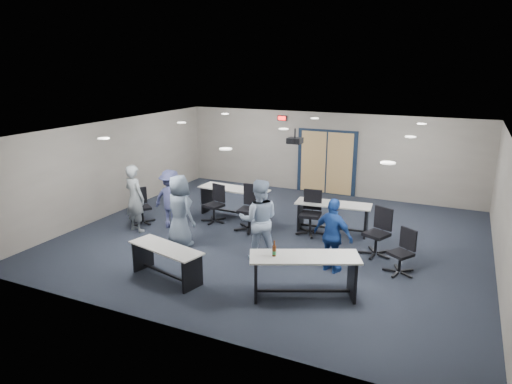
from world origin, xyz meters
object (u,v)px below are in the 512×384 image
at_px(chair_back_d, 377,232).
at_px(table_front_left, 166,257).
at_px(chair_back_c, 310,213).
at_px(person_navy, 333,236).
at_px(table_back_left, 234,197).
at_px(chair_back_a, 214,204).
at_px(person_gray, 135,198).
at_px(person_plaid, 180,211).
at_px(person_lightblue, 259,220).
at_px(table_front_right, 304,269).
at_px(chair_loose_left, 142,206).
at_px(table_back_right, 333,212).
at_px(person_back, 171,199).
at_px(chair_loose_right, 401,252).
at_px(chair_back_b, 249,208).

bearing_deg(chair_back_d, table_front_left, -116.39).
height_order(chair_back_c, person_navy, person_navy).
relative_size(chair_back_c, chair_back_d, 1.02).
distance_m(table_back_left, chair_back_a, 0.75).
distance_m(person_gray, person_plaid, 1.63).
relative_size(person_gray, person_lightblue, 0.97).
bearing_deg(person_plaid, chair_back_c, -122.76).
xyz_separation_m(chair_back_c, chair_back_d, (1.78, -0.66, -0.01)).
xyz_separation_m(table_front_right, person_gray, (-5.11, 1.50, 0.32)).
xyz_separation_m(chair_back_a, chair_loose_left, (-1.72, -0.92, -0.03)).
bearing_deg(table_front_left, person_plaid, 128.19).
xyz_separation_m(table_back_right, person_back, (-3.98, -1.46, 0.26)).
xyz_separation_m(table_front_left, person_lightblue, (1.29, 1.68, 0.45)).
height_order(table_front_left, person_lightblue, person_lightblue).
bearing_deg(person_gray, table_front_left, 154.19).
height_order(chair_back_c, person_back, person_back).
bearing_deg(chair_loose_left, chair_back_c, -39.04).
xyz_separation_m(table_front_right, chair_loose_right, (1.50, 1.77, -0.09)).
bearing_deg(chair_back_a, table_back_left, 81.39).
bearing_deg(chair_loose_right, table_back_left, -168.23).
bearing_deg(table_back_left, chair_back_c, -8.35).
bearing_deg(table_back_left, chair_loose_left, -138.41).
bearing_deg(person_navy, chair_back_b, -10.16).
distance_m(chair_back_b, chair_back_c, 1.59).
bearing_deg(person_gray, chair_back_d, -156.34).
bearing_deg(person_lightblue, table_front_right, 116.73).
bearing_deg(person_back, chair_back_c, -162.64).
xyz_separation_m(table_back_right, chair_loose_left, (-4.90, -1.52, -0.05)).
bearing_deg(person_navy, chair_loose_left, 11.57).
distance_m(table_back_right, chair_loose_left, 5.13).
bearing_deg(person_lightblue, chair_loose_right, 166.94).
distance_m(table_front_left, person_lightblue, 2.17).
bearing_deg(chair_loose_left, person_gray, -120.28).
relative_size(table_back_right, person_navy, 1.24).
distance_m(table_front_right, chair_loose_left, 5.72).
relative_size(table_back_right, chair_back_a, 1.92).
height_order(chair_back_a, person_gray, person_gray).
height_order(chair_loose_left, chair_loose_right, chair_loose_left).
bearing_deg(person_lightblue, person_navy, 158.54).
bearing_deg(table_back_left, chair_back_d, -12.45).
xyz_separation_m(person_gray, person_plaid, (1.60, -0.33, -0.02)).
height_order(table_back_right, chair_back_a, chair_back_a).
distance_m(person_gray, person_back, 0.92).
bearing_deg(table_front_right, chair_back_d, 46.46).
height_order(person_gray, person_navy, person_gray).
bearing_deg(chair_loose_right, chair_back_d, 163.28).
bearing_deg(table_front_right, chair_back_c, 81.48).
height_order(table_back_right, chair_back_b, chair_back_b).
distance_m(table_front_right, table_back_right, 3.59).
xyz_separation_m(person_lightblue, person_navy, (1.66, 0.06, -0.12)).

